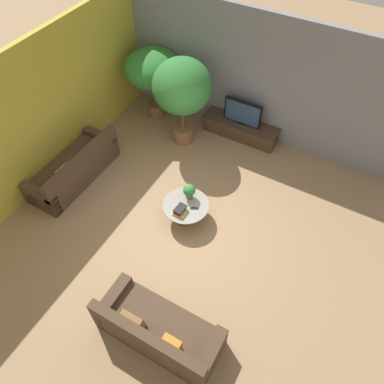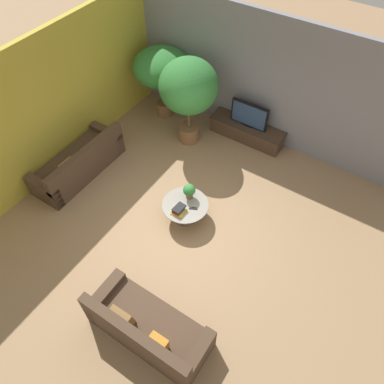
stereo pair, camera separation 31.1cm
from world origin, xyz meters
The scene contains 13 objects.
ground_plane centered at (0.00, 0.00, 0.00)m, with size 24.00×24.00×0.00m, color #9E7A56.
back_wall_stone centered at (0.00, 3.26, 1.50)m, with size 7.40×0.12×3.00m, color gray.
side_wall_left centered at (-3.26, 0.20, 1.50)m, with size 0.12×7.40×3.00m, color gold.
media_console centered at (-0.09, 2.94, 0.22)m, with size 1.84×0.50×0.42m.
television centered at (-0.09, 2.94, 0.72)m, with size 0.92×0.13×0.60m.
coffee_table centered at (-0.01, 0.12, 0.28)m, with size 0.93×0.93×0.40m.
couch_by_wall centered at (-2.67, -0.13, 0.28)m, with size 0.84×2.18×0.84m.
couch_near_entry centered at (0.83, -2.21, 0.28)m, with size 2.00×0.84×0.84m.
potted_palm_tall centered at (-2.33, 2.61, 1.34)m, with size 1.37×1.37×1.80m.
potted_palm_corner centered at (-1.26, 2.14, 1.46)m, with size 1.31×1.31×2.13m.
potted_plant_tabletop centered at (-0.05, 0.33, 0.60)m, with size 0.25×0.25×0.34m.
book_stack centered at (-0.02, -0.09, 0.46)m, with size 0.27×0.29×0.12m.
remote_black centered at (0.18, 0.12, 0.41)m, with size 0.04×0.16×0.02m, color black.
Camera 2 is at (2.60, -3.62, 6.24)m, focal length 35.00 mm.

